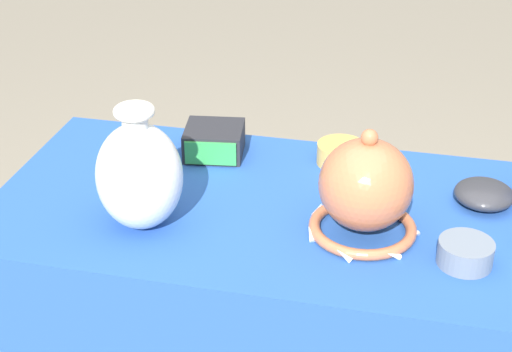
# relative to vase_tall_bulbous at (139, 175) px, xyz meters

# --- Properties ---
(display_table) EXTENTS (1.28, 0.61, 0.78)m
(display_table) POSITION_rel_vase_tall_bulbous_xyz_m (0.29, 0.12, -0.20)
(display_table) COLOR brown
(display_table) RESTS_ON ground_plane
(vase_tall_bulbous) EXTENTS (0.17, 0.17, 0.26)m
(vase_tall_bulbous) POSITION_rel_vase_tall_bulbous_xyz_m (0.00, 0.00, 0.00)
(vase_tall_bulbous) COLOR white
(vase_tall_bulbous) RESTS_ON display_table
(vase_dome_bell) EXTENTS (0.22, 0.23, 0.23)m
(vase_dome_bell) POSITION_rel_vase_tall_bulbous_xyz_m (0.43, 0.07, -0.02)
(vase_dome_bell) COLOR #BC6642
(vase_dome_bell) RESTS_ON display_table
(mosaic_tile_box) EXTENTS (0.15, 0.15, 0.07)m
(mosaic_tile_box) POSITION_rel_vase_tall_bulbous_xyz_m (0.06, 0.32, -0.08)
(mosaic_tile_box) COLOR #232328
(mosaic_tile_box) RESTS_ON display_table
(pot_squat_ochre) EXTENTS (0.11, 0.11, 0.05)m
(pot_squat_ochre) POSITION_rel_vase_tall_bulbous_xyz_m (0.35, 0.34, -0.09)
(pot_squat_ochre) COLOR gold
(pot_squat_ochre) RESTS_ON display_table
(pot_squat_slate) EXTENTS (0.10, 0.10, 0.05)m
(pot_squat_slate) POSITION_rel_vase_tall_bulbous_xyz_m (0.62, 0.01, -0.09)
(pot_squat_slate) COLOR slate
(pot_squat_slate) RESTS_ON display_table
(bowl_shallow_charcoal) EXTENTS (0.12, 0.12, 0.05)m
(bowl_shallow_charcoal) POSITION_rel_vase_tall_bulbous_xyz_m (0.66, 0.23, -0.09)
(bowl_shallow_charcoal) COLOR #2D2D33
(bowl_shallow_charcoal) RESTS_ON display_table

